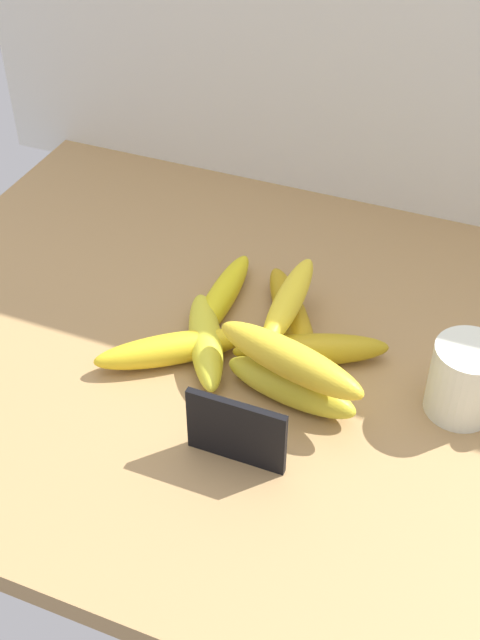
{
  "coord_description": "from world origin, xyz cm",
  "views": [
    {
      "loc": [
        21.07,
        -69.49,
        71.76
      ],
      "look_at": [
        -6.9,
        -0.47,
        8.0
      ],
      "focal_mm": 46.26,
      "sensor_mm": 36.0,
      "label": 1
    }
  ],
  "objects_px": {
    "banana_7": "(290,359)",
    "banana_3": "(311,350)",
    "coffee_mug": "(468,379)",
    "chalkboard_sign": "(236,433)",
    "banana_0": "(206,340)",
    "banana_2": "(172,349)",
    "banana_5": "(292,317)",
    "banana_6": "(289,300)",
    "banana_1": "(291,387)",
    "banana_4": "(221,297)"
  },
  "relations": [
    {
      "from": "chalkboard_sign",
      "to": "banana_0",
      "type": "height_order",
      "value": "chalkboard_sign"
    },
    {
      "from": "banana_2",
      "to": "banana_7",
      "type": "xyz_separation_m",
      "value": [
        0.15,
        -0.01,
        0.04
      ]
    },
    {
      "from": "banana_6",
      "to": "chalkboard_sign",
      "type": "bearing_deg",
      "value": -85.52
    },
    {
      "from": "banana_2",
      "to": "banana_5",
      "type": "bearing_deg",
      "value": 44.0
    },
    {
      "from": "banana_3",
      "to": "banana_4",
      "type": "bearing_deg",
      "value": 158.98
    },
    {
      "from": "chalkboard_sign",
      "to": "banana_2",
      "type": "relative_size",
      "value": 0.59
    },
    {
      "from": "banana_6",
      "to": "banana_7",
      "type": "relative_size",
      "value": 0.92
    },
    {
      "from": "banana_0",
      "to": "banana_3",
      "type": "distance_m",
      "value": 0.13
    },
    {
      "from": "banana_0",
      "to": "banana_4",
      "type": "relative_size",
      "value": 0.92
    },
    {
      "from": "banana_1",
      "to": "banana_3",
      "type": "bearing_deg",
      "value": 89.05
    },
    {
      "from": "banana_0",
      "to": "banana_7",
      "type": "relative_size",
      "value": 0.91
    },
    {
      "from": "coffee_mug",
      "to": "banana_0",
      "type": "height_order",
      "value": "coffee_mug"
    },
    {
      "from": "banana_1",
      "to": "banana_5",
      "type": "bearing_deg",
      "value": 108.37
    },
    {
      "from": "banana_6",
      "to": "banana_5",
      "type": "bearing_deg",
      "value": 81.51
    },
    {
      "from": "banana_5",
      "to": "banana_7",
      "type": "height_order",
      "value": "banana_7"
    },
    {
      "from": "banana_3",
      "to": "banana_5",
      "type": "bearing_deg",
      "value": 129.82
    },
    {
      "from": "banana_0",
      "to": "banana_7",
      "type": "height_order",
      "value": "banana_7"
    },
    {
      "from": "banana_3",
      "to": "banana_4",
      "type": "distance_m",
      "value": 0.15
    },
    {
      "from": "banana_0",
      "to": "banana_2",
      "type": "height_order",
      "value": "same"
    },
    {
      "from": "banana_5",
      "to": "banana_6",
      "type": "bearing_deg",
      "value": -98.49
    },
    {
      "from": "banana_2",
      "to": "banana_6",
      "type": "relative_size",
      "value": 1.08
    },
    {
      "from": "banana_0",
      "to": "banana_3",
      "type": "xyz_separation_m",
      "value": [
        0.12,
        0.03,
        -0.0
      ]
    },
    {
      "from": "banana_5",
      "to": "banana_3",
      "type": "bearing_deg",
      "value": -50.18
    },
    {
      "from": "coffee_mug",
      "to": "banana_0",
      "type": "relative_size",
      "value": 0.55
    },
    {
      "from": "banana_3",
      "to": "chalkboard_sign",
      "type": "bearing_deg",
      "value": -98.62
    },
    {
      "from": "coffee_mug",
      "to": "banana_6",
      "type": "relative_size",
      "value": 0.54
    },
    {
      "from": "coffee_mug",
      "to": "banana_7",
      "type": "bearing_deg",
      "value": -161.3
    },
    {
      "from": "banana_7",
      "to": "banana_3",
      "type": "bearing_deg",
      "value": 86.93
    },
    {
      "from": "coffee_mug",
      "to": "banana_1",
      "type": "xyz_separation_m",
      "value": [
        -0.18,
        -0.06,
        -0.02
      ]
    },
    {
      "from": "chalkboard_sign",
      "to": "banana_5",
      "type": "distance_m",
      "value": 0.22
    },
    {
      "from": "coffee_mug",
      "to": "chalkboard_sign",
      "type": "bearing_deg",
      "value": -141.85
    },
    {
      "from": "coffee_mug",
      "to": "banana_1",
      "type": "distance_m",
      "value": 0.2
    },
    {
      "from": "banana_1",
      "to": "banana_7",
      "type": "relative_size",
      "value": 0.86
    },
    {
      "from": "banana_5",
      "to": "banana_6",
      "type": "xyz_separation_m",
      "value": [
        -0.0,
        -0.01,
        0.04
      ]
    },
    {
      "from": "banana_6",
      "to": "banana_7",
      "type": "bearing_deg",
      "value": -70.25
    },
    {
      "from": "banana_1",
      "to": "banana_4",
      "type": "distance_m",
      "value": 0.19
    },
    {
      "from": "banana_3",
      "to": "banana_5",
      "type": "distance_m",
      "value": 0.06
    },
    {
      "from": "banana_1",
      "to": "chalkboard_sign",
      "type": "bearing_deg",
      "value": -103.74
    },
    {
      "from": "chalkboard_sign",
      "to": "banana_6",
      "type": "height_order",
      "value": "chalkboard_sign"
    },
    {
      "from": "chalkboard_sign",
      "to": "banana_3",
      "type": "distance_m",
      "value": 0.18
    },
    {
      "from": "banana_2",
      "to": "banana_0",
      "type": "bearing_deg",
      "value": 42.58
    },
    {
      "from": "banana_2",
      "to": "banana_3",
      "type": "relative_size",
      "value": 1.0
    },
    {
      "from": "banana_4",
      "to": "banana_6",
      "type": "relative_size",
      "value": 1.07
    },
    {
      "from": "banana_0",
      "to": "coffee_mug",
      "type": "bearing_deg",
      "value": 4.72
    },
    {
      "from": "banana_4",
      "to": "chalkboard_sign",
      "type": "bearing_deg",
      "value": -63.31
    },
    {
      "from": "banana_4",
      "to": "banana_7",
      "type": "bearing_deg",
      "value": -42.5
    },
    {
      "from": "chalkboard_sign",
      "to": "coffee_mug",
      "type": "height_order",
      "value": "coffee_mug"
    },
    {
      "from": "banana_1",
      "to": "banana_7",
      "type": "height_order",
      "value": "banana_7"
    },
    {
      "from": "chalkboard_sign",
      "to": "banana_5",
      "type": "relative_size",
      "value": 0.55
    },
    {
      "from": "banana_3",
      "to": "banana_6",
      "type": "distance_m",
      "value": 0.07
    }
  ]
}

